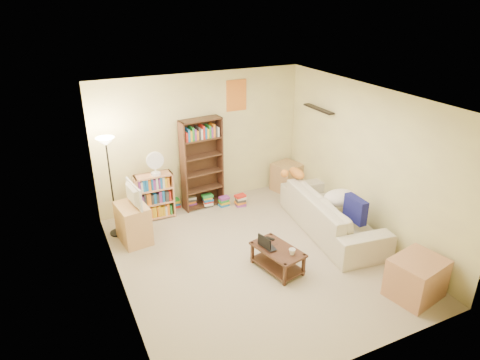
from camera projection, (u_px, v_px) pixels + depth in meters
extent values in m
plane|color=#BEAB8E|center=(256.00, 258.00, 6.65)|extent=(4.50, 4.50, 0.00)
cube|color=beige|center=(202.00, 140.00, 8.01)|extent=(4.00, 0.04, 2.50)
cube|color=beige|center=(360.00, 269.00, 4.29)|extent=(4.00, 0.04, 2.50)
cube|color=beige|center=(116.00, 213.00, 5.36)|extent=(0.04, 4.50, 2.50)
cube|color=beige|center=(366.00, 163.00, 6.93)|extent=(0.04, 4.50, 2.50)
cube|color=white|center=(258.00, 99.00, 5.64)|extent=(4.00, 4.50, 0.04)
cube|color=red|center=(236.00, 95.00, 7.97)|extent=(0.40, 0.02, 0.58)
cube|color=black|center=(318.00, 109.00, 7.73)|extent=(0.12, 0.80, 0.03)
imported|color=beige|center=(332.00, 213.00, 7.28)|extent=(2.52, 1.45, 0.67)
cube|color=navy|center=(355.00, 209.00, 6.76)|extent=(0.14, 0.45, 0.40)
ellipsoid|color=white|center=(340.00, 198.00, 7.28)|extent=(0.62, 0.44, 0.27)
ellipsoid|color=orange|center=(297.00, 173.00, 7.80)|extent=(0.44, 0.24, 0.17)
sphere|color=orange|center=(285.00, 173.00, 7.72)|extent=(0.14, 0.14, 0.14)
cube|color=#402618|center=(278.00, 250.00, 6.26)|extent=(0.61, 0.88, 0.04)
cube|color=#402618|center=(277.00, 265.00, 6.37)|extent=(0.58, 0.84, 0.03)
cube|color=#402618|center=(285.00, 275.00, 5.96)|extent=(0.04, 0.04, 0.36)
cube|color=#402618|center=(304.00, 265.00, 6.18)|extent=(0.04, 0.04, 0.36)
cube|color=#402618|center=(252.00, 253.00, 6.47)|extent=(0.04, 0.04, 0.36)
cube|color=#402618|center=(271.00, 244.00, 6.68)|extent=(0.04, 0.04, 0.36)
imported|color=black|center=(270.00, 245.00, 6.31)|extent=(0.38, 0.27, 0.03)
cube|color=white|center=(264.00, 242.00, 6.21)|extent=(0.07, 0.26, 0.18)
imported|color=white|center=(292.00, 252.00, 6.09)|extent=(0.11, 0.11, 0.09)
cube|color=black|center=(270.00, 238.00, 6.49)|extent=(0.11, 0.15, 0.02)
cube|color=tan|center=(133.00, 223.00, 6.98)|extent=(0.51, 0.66, 0.66)
imported|color=black|center=(130.00, 195.00, 6.77)|extent=(0.67, 0.24, 0.37)
cube|color=#44251A|center=(202.00, 164.00, 7.92)|extent=(0.80, 0.34, 1.73)
cube|color=tan|center=(155.00, 196.00, 7.67)|extent=(0.66, 0.27, 0.85)
cylinder|color=white|center=(156.00, 174.00, 7.49)|extent=(0.17, 0.17, 0.04)
cylinder|color=white|center=(155.00, 168.00, 7.45)|extent=(0.02, 0.02, 0.17)
cylinder|color=white|center=(155.00, 160.00, 7.36)|extent=(0.30, 0.06, 0.30)
cylinder|color=black|center=(118.00, 233.00, 7.32)|extent=(0.26, 0.26, 0.03)
cylinder|color=black|center=(112.00, 191.00, 7.00)|extent=(0.03, 0.03, 1.62)
cone|color=#FFE9C6|center=(105.00, 141.00, 6.66)|extent=(0.29, 0.29, 0.13)
cube|color=tan|center=(287.00, 177.00, 8.81)|extent=(0.62, 0.62, 0.58)
cube|color=tan|center=(416.00, 278.00, 5.73)|extent=(0.78, 0.69, 0.57)
cube|color=red|center=(175.00, 203.00, 8.19)|extent=(0.20, 0.16, 0.17)
cube|color=#1966B2|center=(191.00, 202.00, 8.19)|extent=(0.20, 0.16, 0.21)
cube|color=gold|center=(208.00, 200.00, 8.20)|extent=(0.20, 0.16, 0.25)
cube|color=#268C33|center=(224.00, 201.00, 8.22)|extent=(0.20, 0.16, 0.19)
cube|color=#7F338C|center=(241.00, 200.00, 8.23)|extent=(0.20, 0.16, 0.23)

